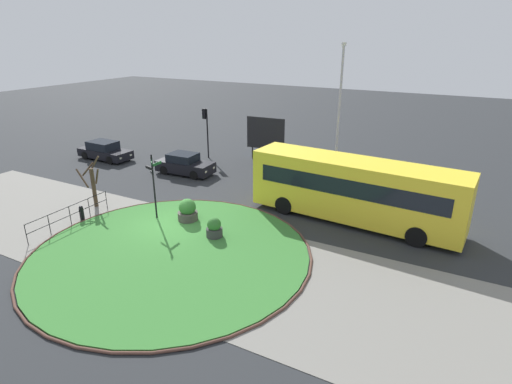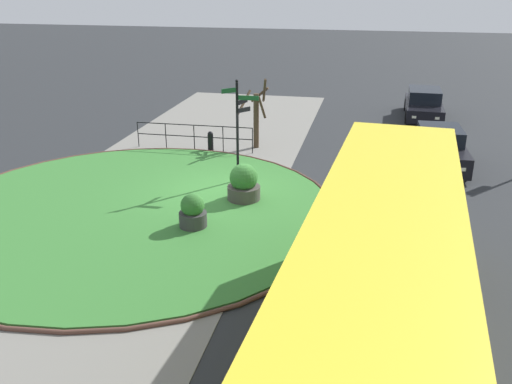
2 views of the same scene
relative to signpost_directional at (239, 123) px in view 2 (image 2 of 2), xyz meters
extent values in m
plane|color=#282B2D|center=(1.06, -0.33, -2.15)|extent=(120.00, 120.00, 0.00)
cube|color=gray|center=(1.06, -2.40, -2.14)|extent=(32.00, 7.87, 0.02)
cylinder|color=#387A33|center=(3.10, -2.63, -2.10)|extent=(12.43, 12.43, 0.10)
torus|color=brown|center=(3.10, -2.63, -2.09)|extent=(12.74, 12.74, 0.11)
cylinder|color=black|center=(0.03, -0.04, -0.39)|extent=(0.09, 0.09, 3.51)
sphere|color=black|center=(0.03, -0.04, 1.41)|extent=(0.10, 0.10, 0.10)
cube|color=#195128|center=(0.24, -0.26, 1.13)|extent=(0.38, 0.41, 0.15)
cube|color=#195128|center=(0.02, 0.35, 0.87)|extent=(0.05, 0.69, 0.15)
cube|color=black|center=(-0.30, 0.07, 0.67)|extent=(0.59, 0.22, 0.15)
cube|color=black|center=(-0.22, 0.14, 0.41)|extent=(0.44, 0.34, 0.15)
cylinder|color=black|center=(-3.36, -2.03, -1.80)|extent=(0.23, 0.23, 0.69)
sphere|color=black|center=(-3.36, -2.03, -1.41)|extent=(0.22, 0.22, 0.22)
cube|color=black|center=(-3.37, -2.73, -1.08)|extent=(0.10, 4.91, 0.03)
cube|color=black|center=(-3.37, -2.73, -1.56)|extent=(0.10, 4.91, 0.03)
cylinder|color=black|center=(-3.40, -0.28, -1.61)|extent=(0.04, 0.04, 1.07)
cylinder|color=black|center=(-3.39, -1.50, -1.61)|extent=(0.04, 0.04, 1.07)
cylinder|color=black|center=(-3.37, -2.73, -1.61)|extent=(0.04, 0.04, 1.07)
cylinder|color=black|center=(-3.35, -3.96, -1.61)|extent=(0.04, 0.04, 1.07)
cylinder|color=black|center=(-3.33, -5.18, -1.61)|extent=(0.04, 0.04, 1.07)
cube|color=yellow|center=(9.29, 4.74, -0.35)|extent=(11.11, 3.21, 3.05)
cube|color=black|center=(9.20, 3.53, 0.08)|extent=(9.63, 0.73, 0.88)
cube|color=black|center=(9.38, 5.95, 0.08)|extent=(9.63, 0.73, 0.88)
cube|color=black|center=(3.81, 5.14, -0.20)|extent=(0.17, 1.97, 1.10)
cube|color=black|center=(3.81, 5.14, 0.95)|extent=(0.12, 1.32, 0.28)
cylinder|color=black|center=(5.71, 3.90, -1.65)|extent=(1.02, 0.37, 1.00)
cylinder|color=black|center=(5.87, 6.10, -1.65)|extent=(1.02, 0.37, 1.00)
cube|color=black|center=(-3.37, 6.95, -1.60)|extent=(4.14, 1.89, 0.74)
cube|color=black|center=(-3.53, 6.94, -0.96)|extent=(1.99, 1.60, 0.55)
cube|color=#EAEACC|center=(-1.35, 7.55, -1.57)|extent=(0.03, 0.20, 0.12)
cube|color=#EAEACC|center=(-1.30, 6.52, -1.57)|extent=(0.03, 0.20, 0.12)
cylinder|color=black|center=(-2.14, 7.79, -1.83)|extent=(0.65, 0.25, 0.64)
cylinder|color=black|center=(-2.08, 6.22, -1.83)|extent=(0.65, 0.25, 0.64)
cylinder|color=black|center=(-4.67, 7.68, -1.83)|extent=(0.65, 0.25, 0.64)
cylinder|color=black|center=(-4.60, 6.12, -1.83)|extent=(0.65, 0.25, 0.64)
cube|color=black|center=(-11.20, 6.90, -1.66)|extent=(4.49, 1.85, 0.64)
cube|color=black|center=(-11.38, 6.91, -1.03)|extent=(2.24, 1.59, 0.62)
cube|color=#EAEACC|center=(-8.95, 7.38, -1.62)|extent=(0.02, 0.20, 0.12)
cube|color=#EAEACC|center=(-8.98, 6.33, -1.62)|extent=(0.02, 0.20, 0.12)
cylinder|color=black|center=(-9.80, 7.67, -1.83)|extent=(0.64, 0.23, 0.64)
cylinder|color=black|center=(-9.84, 6.08, -1.83)|extent=(0.64, 0.23, 0.64)
cylinder|color=black|center=(-12.56, 7.73, -1.83)|extent=(0.64, 0.23, 0.64)
cylinder|color=black|center=(-12.60, 6.14, -1.83)|extent=(0.64, 0.23, 0.64)
cylinder|color=#383838|center=(3.96, -0.39, -1.89)|extent=(0.80, 0.80, 0.52)
sphere|color=#33702D|center=(3.96, -0.39, -1.41)|extent=(0.68, 0.68, 0.68)
cylinder|color=#47423D|center=(1.66, 0.55, -1.88)|extent=(1.05, 1.05, 0.53)
sphere|color=#33702D|center=(1.66, 0.55, -1.33)|extent=(0.89, 0.89, 0.89)
cylinder|color=#423323|center=(-4.26, -0.30, -1.01)|extent=(0.23, 0.23, 2.29)
cylinder|color=#423323|center=(-4.17, -0.05, -0.39)|extent=(0.63, 0.30, 1.02)
cylinder|color=#423323|center=(-4.61, -0.23, 0.04)|extent=(0.26, 0.80, 0.69)
cylinder|color=#423323|center=(-4.36, 0.02, 0.27)|extent=(0.75, 0.32, 1.06)
cylinder|color=#423323|center=(-4.40, -0.86, -0.28)|extent=(1.19, 0.40, 0.87)
camera|label=1|loc=(14.28, -15.33, 7.16)|focal=29.04mm
camera|label=2|loc=(17.62, 4.35, 4.64)|focal=38.80mm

